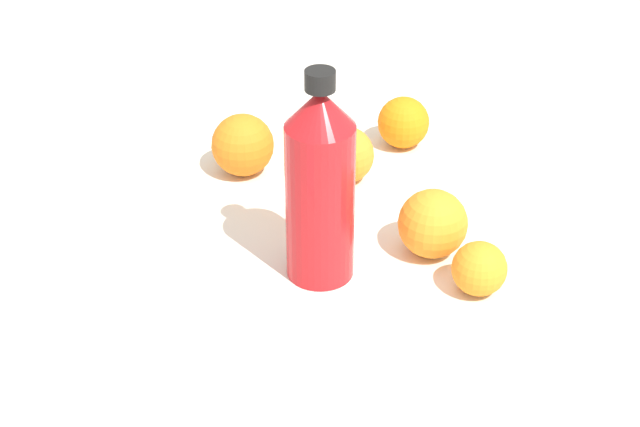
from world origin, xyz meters
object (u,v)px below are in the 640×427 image
Objects in this scene: orange_1 at (243,145)px; orange_2 at (345,155)px; orange_3 at (433,224)px; orange_5 at (403,122)px; orange_4 at (479,269)px; orange_0 at (324,191)px; water_bottle at (320,184)px.

orange_2 is at bearing 57.62° from orange_1.
orange_1 is at bearing -152.67° from orange_3.
orange_5 is (0.02, 0.23, -0.01)m from orange_1.
orange_3 reaches higher than orange_4.
orange_0 is 0.08m from orange_2.
orange_3 is at bearing 31.08° from orange_0.
orange_4 is (0.09, 0.01, -0.01)m from orange_3.
water_bottle reaches higher than orange_3.
water_bottle is 0.20m from orange_4.
orange_2 is 0.92× the size of orange_3.
orange_1 reaches higher than orange_5.
orange_1 is at bearing -95.75° from orange_5.
orange_3 is (0.26, 0.14, -0.00)m from orange_1.
orange_4 is (0.22, 0.09, -0.00)m from orange_0.
orange_5 is at bearing -57.08° from water_bottle.
orange_3 reaches higher than orange_5.
orange_1 reaches higher than orange_2.
orange_2 is 0.19m from orange_3.
orange_0 is at bearing -157.56° from orange_4.
orange_2 is 0.28m from orange_4.
water_bottle is at bearing -26.54° from orange_0.
orange_4 is 0.86× the size of orange_5.
orange_0 is 0.83× the size of orange_2.
orange_3 is (0.13, 0.08, 0.01)m from orange_0.
orange_0 is at bearing -44.34° from orange_2.
orange_3 is at bearing -109.72° from water_bottle.
water_bottle is 0.33m from orange_5.
orange_1 reaches higher than orange_3.
orange_1 is 1.10× the size of orange_2.
orange_1 is 1.15× the size of orange_5.
orange_2 is at bearing -173.51° from orange_4.
orange_4 is at bearing 6.96° from orange_3.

